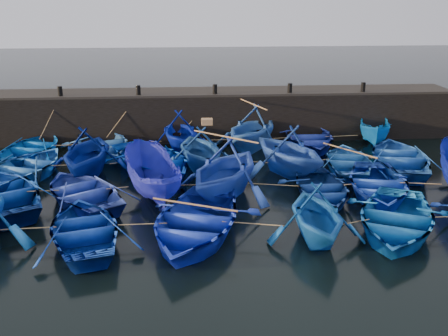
{
  "coord_description": "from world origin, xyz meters",
  "views": [
    {
      "loc": [
        -1.48,
        -16.51,
        7.65
      ],
      "look_at": [
        0.0,
        3.2,
        0.7
      ],
      "focal_mm": 40.0,
      "sensor_mm": 36.0,
      "label": 1
    }
  ],
  "objects": [
    {
      "name": "quay_top",
      "position": [
        0.0,
        10.5,
        2.56
      ],
      "size": [
        26.0,
        2.5,
        0.12
      ],
      "primitive_type": "cube",
      "color": "black",
      "rests_on": "quay_wall"
    },
    {
      "name": "boat_8",
      "position": [
        -3.11,
        4.97,
        0.58
      ],
      "size": [
        6.27,
        6.8,
        1.15
      ],
      "primitive_type": "imported",
      "rotation": [
        0.0,
        0.0,
        0.55
      ],
      "color": "#0338C5",
      "rests_on": "ground"
    },
    {
      "name": "boat_14",
      "position": [
        -5.55,
        1.54,
        0.49
      ],
      "size": [
        5.41,
        5.79,
        0.98
      ],
      "primitive_type": "imported",
      "rotation": [
        0.0,
        0.0,
        3.73
      ],
      "color": "#203696",
      "rests_on": "ground"
    },
    {
      "name": "boat_12",
      "position": [
        8.2,
        4.56,
        0.55
      ],
      "size": [
        4.72,
        5.9,
        1.09
      ],
      "primitive_type": "imported",
      "rotation": [
        0.0,
        0.0,
        2.95
      ],
      "color": "#16499C",
      "rests_on": "ground"
    },
    {
      "name": "boat_13",
      "position": [
        -8.52,
        1.51,
        0.56
      ],
      "size": [
        6.05,
        6.58,
        1.11
      ],
      "primitive_type": "imported",
      "rotation": [
        0.0,
        0.0,
        3.68
      ],
      "color": "navy",
      "rests_on": "ground"
    },
    {
      "name": "boat_2",
      "position": [
        -1.9,
        7.94,
        1.06
      ],
      "size": [
        4.02,
        4.48,
        2.11
      ],
      "primitive_type": "imported",
      "rotation": [
        0.0,
        0.0,
        0.15
      ],
      "color": "#041899",
      "rests_on": "ground"
    },
    {
      "name": "loose_oars",
      "position": [
        1.55,
        3.14,
        1.75
      ],
      "size": [
        9.37,
        11.74,
        1.6
      ],
      "color": "#99724C",
      "rests_on": "ground"
    },
    {
      "name": "wooden_crate",
      "position": [
        -0.63,
        4.82,
        2.31
      ],
      "size": [
        0.49,
        0.37,
        0.26
      ],
      "primitive_type": "cube",
      "color": "olive",
      "rests_on": "boat_9"
    },
    {
      "name": "boat_1",
      "position": [
        -5.71,
        7.68,
        0.53
      ],
      "size": [
        5.35,
        6.13,
        1.06
      ],
      "primitive_type": "imported",
      "rotation": [
        0.0,
        0.0,
        0.39
      ],
      "color": "blue",
      "rests_on": "ground"
    },
    {
      "name": "boat_3",
      "position": [
        1.81,
        8.0,
        1.17
      ],
      "size": [
        5.71,
        5.86,
        2.35
      ],
      "primitive_type": "imported",
      "rotation": [
        0.0,
        0.0,
        -0.61
      ],
      "color": "#295AB2",
      "rests_on": "ground"
    },
    {
      "name": "boat_24",
      "position": [
        5.36,
        -1.87,
        0.53
      ],
      "size": [
        5.54,
        6.23,
        1.07
      ],
      "primitive_type": "imported",
      "rotation": [
        0.0,
        0.0,
        -0.44
      ],
      "color": "#0D55A6",
      "rests_on": "ground"
    },
    {
      "name": "boat_7",
      "position": [
        -5.86,
        4.54,
        1.16
      ],
      "size": [
        4.14,
        4.7,
        2.32
      ],
      "primitive_type": "imported",
      "rotation": [
        0.0,
        0.0,
        3.06
      ],
      "color": "navy",
      "rests_on": "ground"
    },
    {
      "name": "bollard_2",
      "position": [
        0.0,
        9.6,
        2.87
      ],
      "size": [
        0.24,
        0.24,
        0.5
      ],
      "primitive_type": "cylinder",
      "color": "black",
      "rests_on": "quay_top"
    },
    {
      "name": "boat_18",
      "position": [
        5.97,
        1.36,
        0.5
      ],
      "size": [
        4.49,
        5.53,
        1.01
      ],
      "primitive_type": "imported",
      "rotation": [
        0.0,
        0.0,
        -0.23
      ],
      "color": "#1438B9",
      "rests_on": "ground"
    },
    {
      "name": "boat_10",
      "position": [
        2.95,
        4.17,
        1.16
      ],
      "size": [
        5.44,
        5.68,
        2.32
      ],
      "primitive_type": "imported",
      "rotation": [
        0.0,
        0.0,
        3.64
      ],
      "color": "#1E45A0",
      "rests_on": "ground"
    },
    {
      "name": "boat_21",
      "position": [
        -4.87,
        -1.67,
        0.47
      ],
      "size": [
        4.35,
        5.26,
        0.95
      ],
      "primitive_type": "imported",
      "rotation": [
        0.0,
        0.0,
        3.41
      ],
      "color": "navy",
      "rests_on": "ground"
    },
    {
      "name": "quay_wall",
      "position": [
        0.0,
        10.5,
        1.25
      ],
      "size": [
        26.0,
        2.5,
        2.5
      ],
      "primitive_type": "cube",
      "color": "black",
      "rests_on": "ground"
    },
    {
      "name": "boat_15",
      "position": [
        -2.93,
        1.72,
        0.93
      ],
      "size": [
        3.05,
        5.12,
        1.86
      ],
      "primitive_type": "imported",
      "rotation": [
        0.0,
        0.0,
        3.42
      ],
      "color": "navy",
      "rests_on": "ground"
    },
    {
      "name": "boat_4",
      "position": [
        4.79,
        8.16,
        0.53
      ],
      "size": [
        3.81,
        5.22,
        1.06
      ],
      "primitive_type": "imported",
      "rotation": [
        0.0,
        0.0,
        -0.03
      ],
      "color": "navy",
      "rests_on": "ground"
    },
    {
      "name": "boat_22",
      "position": [
        -1.33,
        -1.66,
        0.58
      ],
      "size": [
        5.33,
        6.42,
        1.15
      ],
      "primitive_type": "imported",
      "rotation": [
        0.0,
        0.0,
        -0.27
      ],
      "color": "#142CC1",
      "rests_on": "ground"
    },
    {
      "name": "bollard_3",
      "position": [
        4.0,
        9.6,
        2.87
      ],
      "size": [
        0.24,
        0.24,
        0.5
      ],
      "primitive_type": "cylinder",
      "color": "black",
      "rests_on": "quay_top"
    },
    {
      "name": "boat_11",
      "position": [
        5.78,
        4.5,
        0.46
      ],
      "size": [
        3.94,
        4.92,
        0.91
      ],
      "primitive_type": "imported",
      "rotation": [
        0.0,
        0.0,
        2.95
      ],
      "color": "#1A56A4",
      "rests_on": "ground"
    },
    {
      "name": "boat_9",
      "position": [
        -0.93,
        4.82,
        1.09
      ],
      "size": [
        4.4,
        4.83,
        2.18
      ],
      "primitive_type": "imported",
      "rotation": [
        0.0,
        0.0,
        3.36
      ],
      "color": "#1C5091",
      "rests_on": "ground"
    },
    {
      "name": "bollard_0",
      "position": [
        -8.0,
        9.6,
        2.87
      ],
      "size": [
        0.24,
        0.24,
        0.5
      ],
      "primitive_type": "cylinder",
      "color": "black",
      "rests_on": "quay_top"
    },
    {
      "name": "bollard_1",
      "position": [
        -4.0,
        9.6,
        2.87
      ],
      "size": [
        0.24,
        0.24,
        0.5
      ],
      "primitive_type": "cylinder",
      "color": "black",
      "rests_on": "quay_top"
    },
    {
      "name": "ground",
      "position": [
        0.0,
        0.0,
        0.0
      ],
      "size": [
        120.0,
        120.0,
        0.0
      ],
      "primitive_type": "plane",
      "color": "black",
      "rests_on": "ground"
    },
    {
      "name": "mooring_ropes",
      "position": [
        -0.23,
        5.17,
        0.9
      ],
      "size": [
        17.55,
        11.72,
        2.1
      ],
      "color": "tan",
      "rests_on": "ground"
    },
    {
      "name": "boat_0",
      "position": [
        -9.09,
        7.56,
        0.48
      ],
      "size": [
        4.22,
        5.24,
        0.96
      ],
      "primitive_type": "imported",
      "rotation": [
        0.0,
        0.0,
        2.93
      ],
      "color": "#03459A",
      "rests_on": "ground"
    },
    {
      "name": "boat_23",
      "position": [
        2.57,
        -2.18,
        0.97
      ],
      "size": [
        3.23,
        3.73,
        1.95
      ],
      "primitive_type": "imported",
      "rotation": [
        0.0,
        0.0,
        0.01
      ],
      "color": "#0F4FA0",
      "rests_on": "ground"
    },
    {
      "name": "boat_17",
      "position": [
        3.69,
        1.29,
        0.44
      ],
      "size": [
        3.07,
        4.26,
        0.88
      ],
      "primitive_type": "imported",
      "rotation": [
        0.0,
        0.0,
        -0.01
      ],
      "color": "navy",
      "rests_on": "ground"
    },
    {
      "name": "boat_6",
      "position": [
        -8.58,
        4.47,
        0.52
      ],
      "size": [
        5.18,
        6.01,
        1.05
      ],
      "primitive_type": "imported",
      "rotation": [
        0.0,
        0.0,
        2.78
      ],
      "color": "#1A52A6",
      "rests_on": "ground"
    },
    {
      "name": "bollard_4",
      "position": [
        8.0,
        9.6,
        2.87
      ],
      "size": [
        0.24,
        0.24,
        0.5
      ],
      "primitive_type": "cylinder",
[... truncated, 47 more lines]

